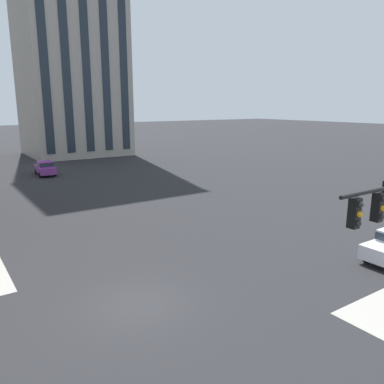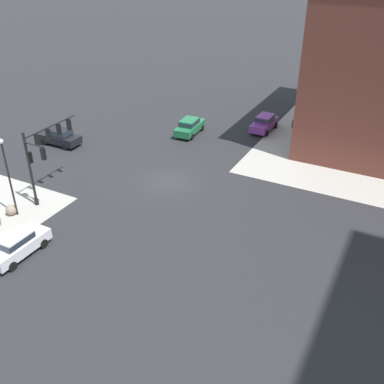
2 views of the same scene
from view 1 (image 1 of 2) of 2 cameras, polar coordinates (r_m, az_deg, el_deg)
ground_plane at (r=17.06m, az=-7.85°, el=-15.96°), size 320.00×320.00×0.00m
car_main_northbound_far at (r=48.95m, az=-20.79°, el=3.38°), size 2.12×4.51×1.68m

